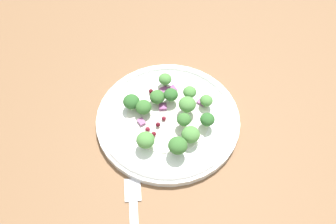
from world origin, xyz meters
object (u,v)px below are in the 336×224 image
object	(u,v)px
plate	(168,118)
broccoli_floret_0	(157,97)
broccoli_floret_1	(191,135)
broccoli_floret_2	(206,101)

from	to	relation	value
plate	broccoli_floret_0	world-z (taller)	broccoli_floret_0
broccoli_floret_0	plate	bearing A→B (deg)	71.50
broccoli_floret_0	broccoli_floret_1	world-z (taller)	broccoli_floret_1
broccoli_floret_0	broccoli_floret_2	xyz separation A→B (cm)	(-4.74, 6.62, -0.03)
plate	broccoli_floret_0	xyz separation A→B (cm)	(-1.10, -3.28, 1.94)
plate	broccoli_floret_2	distance (cm)	6.99
plate	broccoli_floret_2	size ratio (longest dim) A/B	10.92
plate	broccoli_floret_1	size ratio (longest dim) A/B	8.12
plate	broccoli_floret_2	world-z (taller)	broccoli_floret_2
broccoli_floret_1	plate	bearing A→B (deg)	-101.35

